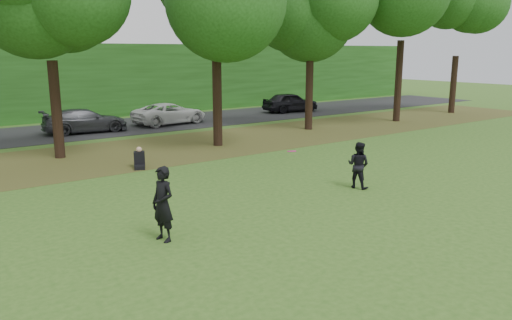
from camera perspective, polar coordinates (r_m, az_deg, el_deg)
The scene contains 9 objects.
ground at distance 12.62m, azimuth 10.17°, elevation -8.73°, with size 120.00×120.00×0.00m, color #2F551A.
leaf_litter at distance 23.18m, azimuth -13.71°, elevation 0.82°, with size 60.00×7.00×0.01m, color #503C1C.
street at distance 30.62m, azimuth -19.54°, elevation 3.21°, with size 70.00×7.00×0.02m, color black.
far_hedge at distance 36.14m, azimuth -22.66°, elevation 8.24°, with size 70.00×3.00×5.00m, color #1E4714.
player_left at distance 12.17m, azimuth -10.59°, elevation -4.98°, with size 0.67×0.44×1.84m, color black.
player_right at distance 16.95m, azimuth 11.61°, elevation -0.57°, with size 0.76×0.59×1.56m, color black.
parked_cars at distance 29.42m, azimuth -21.20°, elevation 4.14°, with size 36.04×3.29×1.52m.
frisbee at distance 14.96m, azimuth 4.11°, elevation 1.01°, with size 0.27×0.27×0.11m.
seated_person at distance 20.08m, azimuth -13.18°, elevation -0.01°, with size 0.67×0.83×0.83m.
Camera 1 is at (-8.63, -8.04, 4.50)m, focal length 35.00 mm.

